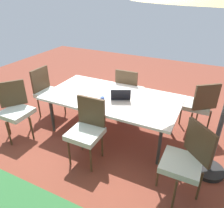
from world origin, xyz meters
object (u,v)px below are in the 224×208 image
Objects in this scene: chair_east at (47,90)px; chair_north at (87,128)px; chair_northwest at (186,159)px; chair_northeast at (15,108)px; chair_southwest at (199,104)px; chair_south at (129,89)px; dining_table at (112,99)px; laptop at (121,97)px; cup at (102,100)px.

chair_east is 1.61m from chair_north.
chair_northeast is at bearing -136.69° from chair_northwest.
chair_southwest is 1.00× the size of chair_north.
chair_northeast is 1.00× the size of chair_east.
chair_southwest is (0.03, -1.53, 0.00)m from chair_northwest.
chair_east is at bearing 25.76° from chair_south.
dining_table is 2.31× the size of chair_northwest.
dining_table is at bearing -88.28° from chair_east.
laptop is 0.31m from cup.
chair_east is (2.78, 0.73, 0.00)m from chair_southwest.
dining_table is at bearing -166.87° from chair_northwest.
laptop is at bearing -4.54° from chair_southwest.
chair_southwest reaches higher than dining_table.
chair_northwest reaches higher than cup.
laptop reaches higher than dining_table.
chair_southwest is 10.35× the size of cup.
chair_northeast is 2.12m from chair_south.
chair_northwest is (-1.38, 0.80, -0.13)m from dining_table.
chair_north is 10.35× the size of cup.
cup is (1.40, 0.98, 0.22)m from chair_southwest.
chair_northwest is at bearing 129.24° from chair_south.
chair_southwest reaches higher than laptop.
dining_table is at bearing -22.59° from chair_northeast.
chair_south reaches higher than dining_table.
dining_table is 1.65m from chair_northeast.
chair_southwest is 2.49× the size of laptop.
chair_northeast is at bearing 0.61° from laptop.
chair_north is 1.54m from chair_south.
chair_northeast is at bearing 178.96° from chair_north.
cup is at bearing -98.76° from chair_east.
cup is (-1.39, 0.25, 0.22)m from chair_east.
chair_north is at bearing 92.68° from cup.
dining_table is 2.31× the size of chair_south.
dining_table is 0.79m from chair_north.
chair_northwest is at bearing -51.89° from chair_northeast.
chair_north is 0.57m from cup.
chair_south is 2.49× the size of laptop.
dining_table is at bearing 87.76° from chair_south.
chair_northwest and chair_south have the same top height.
dining_table is at bearing -99.75° from cup.
chair_north reaches higher than laptop.
chair_southwest is at bearing -172.23° from laptop.
laptop is at bearing 168.95° from dining_table.
laptop is at bearing -169.17° from chair_northwest.
dining_table is 1.54m from chair_southwest.
chair_north is at bearing -137.65° from chair_northwest.
chair_northeast reaches higher than cup.
chair_north is (-1.41, -0.03, 0.00)m from chair_northeast.
chair_south is at bearing 174.80° from chair_northwest.
dining_table is 0.20m from laptop.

